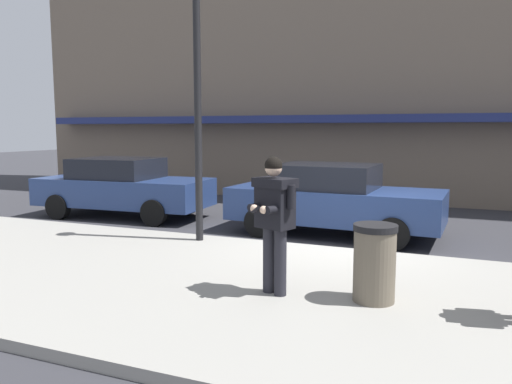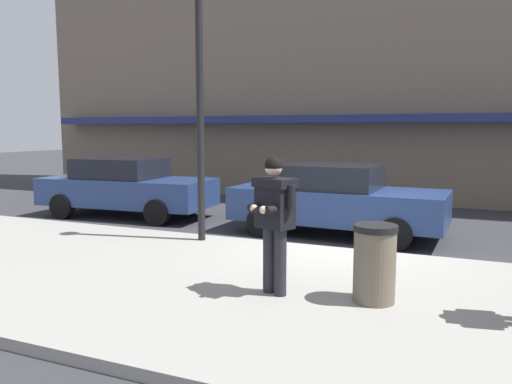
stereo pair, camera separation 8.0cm
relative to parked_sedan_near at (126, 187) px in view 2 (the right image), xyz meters
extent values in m
plane|color=#333338|center=(6.11, -1.59, -0.79)|extent=(80.00, 80.00, 0.00)
cube|color=#99968E|center=(7.11, -4.44, -0.72)|extent=(32.00, 5.30, 0.14)
cube|color=silver|center=(7.11, -1.54, -0.79)|extent=(28.00, 0.12, 0.01)
cube|color=navy|center=(7.11, 4.56, 1.81)|extent=(26.60, 0.70, 0.24)
cube|color=navy|center=(0.04, 0.00, -0.12)|extent=(4.59, 2.07, 0.70)
cube|color=black|center=(-0.14, -0.01, 0.49)|extent=(2.16, 1.75, 0.52)
cylinder|color=black|center=(1.39, 0.93, -0.47)|extent=(0.65, 0.26, 0.64)
cylinder|color=black|center=(1.48, -0.77, -0.47)|extent=(0.65, 0.26, 0.64)
cylinder|color=black|center=(-1.40, 0.78, -0.47)|extent=(0.65, 0.26, 0.64)
cylinder|color=black|center=(-1.30, -0.93, -0.47)|extent=(0.65, 0.26, 0.64)
cube|color=navy|center=(5.67, -0.15, -0.12)|extent=(4.58, 2.03, 0.70)
cube|color=black|center=(5.49, -0.14, 0.49)|extent=(2.14, 1.73, 0.52)
cylinder|color=black|center=(7.11, 0.64, -0.47)|extent=(0.65, 0.25, 0.64)
cylinder|color=black|center=(7.03, -1.07, -0.47)|extent=(0.65, 0.25, 0.64)
cylinder|color=black|center=(4.32, 0.77, -0.47)|extent=(0.65, 0.25, 0.64)
cylinder|color=black|center=(4.24, -0.94, -0.47)|extent=(0.65, 0.25, 0.64)
cylinder|color=#23232B|center=(6.05, -4.71, -0.21)|extent=(0.16, 0.16, 0.88)
cylinder|color=#23232B|center=(5.86, -4.64, -0.21)|extent=(0.16, 0.16, 0.88)
cube|color=black|center=(5.95, -4.68, 0.55)|extent=(0.54, 0.45, 0.64)
cube|color=black|center=(5.95, -4.68, 0.82)|extent=(0.61, 0.51, 0.12)
cylinder|color=black|center=(6.20, -4.77, 0.66)|extent=(0.11, 0.11, 0.30)
cylinder|color=black|center=(6.03, -4.88, 0.51)|extent=(0.20, 0.32, 0.10)
sphere|color=beige|center=(5.92, -4.98, 0.51)|extent=(0.10, 0.10, 0.10)
cylinder|color=black|center=(5.70, -4.58, 0.66)|extent=(0.11, 0.11, 0.30)
cylinder|color=black|center=(5.76, -4.77, 0.51)|extent=(0.20, 0.32, 0.10)
sphere|color=beige|center=(5.77, -4.92, 0.51)|extent=(0.10, 0.10, 0.10)
cube|color=black|center=(5.83, -4.99, 0.51)|extent=(0.12, 0.16, 0.07)
sphere|color=beige|center=(5.94, -4.70, 1.01)|extent=(0.22, 0.22, 0.22)
sphere|color=black|center=(5.94, -4.70, 1.04)|extent=(0.23, 0.23, 0.23)
cylinder|color=black|center=(3.50, -2.24, 1.65)|extent=(0.14, 0.14, 4.60)
cylinder|color=#665B4C|center=(7.21, -4.47, -0.20)|extent=(0.52, 0.52, 0.90)
cylinder|color=black|center=(7.21, -4.47, 0.29)|extent=(0.55, 0.55, 0.08)
camera|label=1|loc=(8.13, -10.64, 1.50)|focal=35.00mm
camera|label=2|loc=(8.21, -10.61, 1.50)|focal=35.00mm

